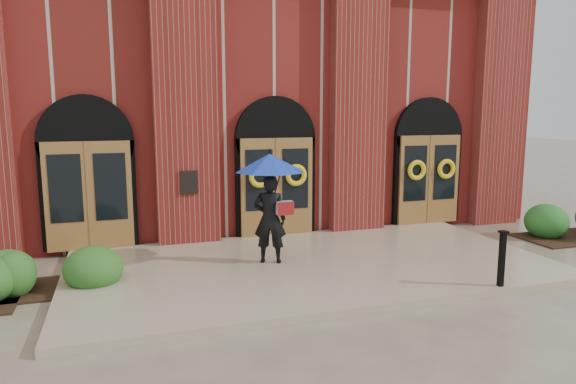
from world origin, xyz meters
name	(u,v)px	position (x,y,z in m)	size (l,w,h in m)	color
ground	(315,271)	(0.00, 0.00, 0.00)	(90.00, 90.00, 0.00)	gray
landing	(312,265)	(0.00, 0.15, 0.07)	(10.00, 5.30, 0.15)	tan
church_building	(228,106)	(0.00, 8.78, 3.50)	(16.20, 12.53, 7.00)	maroon
man_with_umbrella	(270,187)	(-0.85, 0.41, 1.77)	(1.89, 1.89, 2.31)	black
metal_post	(502,257)	(2.74, -2.35, 0.69)	(0.14, 0.14, 1.04)	black
hedge_wall_left	(46,269)	(-5.20, 0.50, 0.39)	(3.06, 1.23, 0.79)	#27541C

